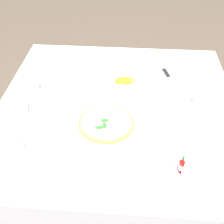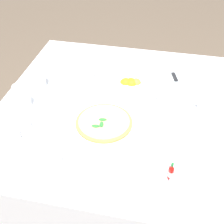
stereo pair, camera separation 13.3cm
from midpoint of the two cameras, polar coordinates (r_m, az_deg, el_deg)
The scene contains 17 objects.
ground_plane at distance 1.95m, azimuth 3.08°, elevation -15.89°, with size 8.00×8.00×0.00m, color brown.
dining_table at distance 1.48m, azimuth 3.91°, elevation -2.64°, with size 1.15×1.15×0.74m.
pizza_plate at distance 1.28m, azimuth 1.42°, elevation -2.57°, with size 0.35×0.35×0.02m.
pizza at distance 1.27m, azimuth 1.42°, elevation -2.12°, with size 0.25×0.25×0.02m.
coffee_cup_near_left at distance 1.43m, azimuth 12.93°, elevation 2.65°, with size 0.13×0.13×0.07m.
coffee_cup_far_right at distance 1.28m, azimuth -14.46°, elevation -2.82°, with size 0.13×0.13×0.07m.
coffee_cup_left_edge at distance 1.43m, azimuth 20.32°, elevation 0.65°, with size 0.13×0.13×0.06m.
coffee_cup_near_right at distance 1.12m, azimuth -8.49°, elevation -9.61°, with size 0.13×0.13×0.06m.
water_glass_back_corner at distance 1.54m, azimuth -2.34°, elevation 7.80°, with size 0.07×0.07×0.12m.
water_glass_far_left at distance 1.51m, azimuth -11.72°, elevation 6.42°, with size 0.07×0.07×0.13m.
water_glass_center_back at distance 1.39m, azimuth -14.55°, elevation 2.45°, with size 0.07×0.07×0.12m.
napkin_folded at distance 1.64m, azimuth 13.98°, elevation 7.07°, with size 0.25×0.18×0.02m.
dinner_knife at distance 1.64m, azimuth 14.03°, elevation 7.53°, with size 0.19×0.07×0.01m.
citrus_bowl at distance 1.49m, azimuth 6.28°, elevation 5.23°, with size 0.15×0.15×0.07m.
hot_sauce_bottle at distance 1.11m, azimuth 14.92°, elevation -11.50°, with size 0.02×0.02×0.08m.
salt_shaker at distance 1.13m, azimuth 14.34°, elevation -10.63°, with size 0.03×0.03×0.06m.
pepper_shaker at distance 1.10m, azimuth 15.36°, elevation -12.98°, with size 0.03×0.03×0.06m.
Camera 2 is at (-1.07, -0.19, 1.62)m, focal length 46.74 mm.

